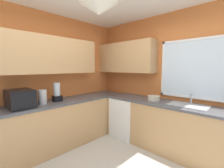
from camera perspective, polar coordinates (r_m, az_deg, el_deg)
room_shell at (r=2.73m, az=-7.10°, el=12.22°), size 3.53×3.77×2.71m
counter_run_left at (r=3.18m, az=-22.03°, el=-14.53°), size 0.65×3.38×0.92m
counter_run_back at (r=3.13m, az=20.32°, el=-14.81°), size 2.62×0.65×0.92m
dishwasher at (r=3.57m, az=5.74°, el=-12.21°), size 0.60×0.60×0.87m
microwave at (r=2.87m, az=-31.46°, el=-4.75°), size 0.48×0.36×0.29m
kettle at (r=2.96m, az=-24.79°, el=-4.45°), size 0.14×0.14×0.25m
sink_assembly at (r=2.89m, az=26.88°, el=-7.15°), size 0.61×0.40×0.19m
bowl at (r=3.12m, az=15.53°, el=-5.11°), size 0.23×0.23×0.09m
blender_appliance at (r=3.08m, az=-20.09°, el=-3.19°), size 0.15×0.15×0.36m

